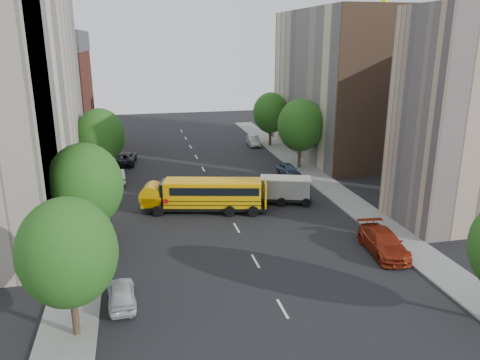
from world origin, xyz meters
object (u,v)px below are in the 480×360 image
object	(u,v)px
street_tree_2	(100,136)
parked_car_2	(125,158)
street_tree_4	(300,125)
parked_car_4	(289,170)
street_tree_0	(68,253)
street_tree_5	(271,113)
school_bus	(204,194)
parked_car_1	(117,176)
parked_car_5	(253,141)
parked_car_0	(121,294)
street_tree_1	(85,186)
parked_car_3	(383,242)
safari_truck	(280,189)

from	to	relation	value
street_tree_2	parked_car_2	bearing A→B (deg)	71.63
street_tree_4	parked_car_4	size ratio (longest dim) A/B	2.04
street_tree_0	street_tree_2	size ratio (longest dim) A/B	0.96
street_tree_5	school_bus	distance (m)	27.17
parked_car_1	parked_car_5	bearing A→B (deg)	-146.55
parked_car_5	parked_car_1	bearing A→B (deg)	-138.36
parked_car_0	street_tree_4	bearing A→B (deg)	-131.30
street_tree_1	school_bus	xyz separation A→B (m)	(9.03, 6.32, -3.32)
parked_car_5	street_tree_4	bearing A→B (deg)	-76.32
street_tree_0	parked_car_5	bearing A→B (deg)	64.19
parked_car_3	parked_car_5	distance (m)	35.68
school_bus	parked_car_2	size ratio (longest dim) A/B	2.04
safari_truck	parked_car_0	size ratio (longest dim) A/B	1.56
parked_car_5	street_tree_1	bearing A→B (deg)	-118.58
street_tree_2	school_bus	xyz separation A→B (m)	(9.03, -11.68, -3.19)
parked_car_5	parked_car_2	bearing A→B (deg)	-156.21
school_bus	parked_car_3	size ratio (longest dim) A/B	1.92
street_tree_4	street_tree_0	bearing A→B (deg)	-128.16
parked_car_3	street_tree_5	bearing A→B (deg)	92.72
street_tree_5	parked_car_2	xyz separation A→B (m)	(-19.80, -5.38, -3.98)
street_tree_4	school_bus	xyz separation A→B (m)	(-12.97, -11.68, -3.44)
street_tree_1	street_tree_4	distance (m)	28.43
street_tree_5	parked_car_2	bearing A→B (deg)	-164.81
street_tree_2	street_tree_4	world-z (taller)	street_tree_4
parked_car_4	street_tree_4	bearing A→B (deg)	45.06
safari_truck	parked_car_3	xyz separation A→B (m)	(3.91, -11.71, -0.49)
parked_car_1	parked_car_2	distance (m)	7.89
parked_car_1	street_tree_1	bearing A→B (deg)	81.07
parked_car_1	parked_car_2	xyz separation A→B (m)	(0.80, 7.85, 0.00)
street_tree_5	parked_car_3	distance (m)	35.00
street_tree_1	street_tree_2	bearing A→B (deg)	90.00
parked_car_1	parked_car_4	distance (m)	18.46
street_tree_2	parked_car_4	world-z (taller)	street_tree_2
street_tree_4	parked_car_0	world-z (taller)	street_tree_4
street_tree_2	parked_car_3	size ratio (longest dim) A/B	1.39
street_tree_2	parked_car_4	xyz separation A→B (m)	(19.80, -2.72, -4.15)
street_tree_5	parked_car_1	world-z (taller)	street_tree_5
street_tree_1	parked_car_0	bearing A→B (deg)	-73.60
parked_car_0	school_bus	bearing A→B (deg)	-119.81
street_tree_1	parked_car_3	xyz separation A→B (m)	(20.12, -4.73, -4.15)
parked_car_0	parked_car_2	world-z (taller)	parked_car_2
parked_car_0	parked_car_1	world-z (taller)	parked_car_1
street_tree_2	parked_car_1	world-z (taller)	street_tree_2
street_tree_2	street_tree_5	bearing A→B (deg)	28.61
street_tree_4	parked_car_3	bearing A→B (deg)	-94.73
street_tree_0	street_tree_5	size ratio (longest dim) A/B	0.99
street_tree_2	street_tree_4	size ratio (longest dim) A/B	0.95
street_tree_2	parked_car_0	bearing A→B (deg)	-85.06
safari_truck	parked_car_1	size ratio (longest dim) A/B	1.38
school_bus	parked_car_4	distance (m)	14.04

